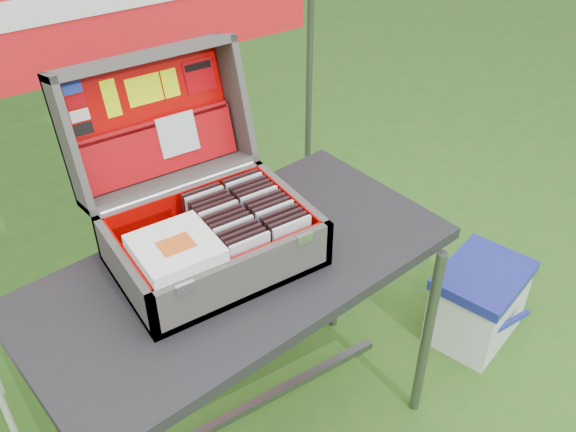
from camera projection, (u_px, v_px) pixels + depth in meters
ground at (285, 431)px, 2.35m from camera, size 80.00×80.00×0.00m
table at (243, 356)px, 2.12m from camera, size 1.35×0.80×0.80m
table_top at (238, 270)px, 1.89m from camera, size 1.35×0.80×0.04m
table_leg_fr at (427, 338)px, 2.21m from camera, size 0.04×0.04×0.76m
table_leg_bl at (46, 384)px, 2.05m from camera, size 0.04×0.04×0.76m
table_leg_br at (337, 256)px, 2.56m from camera, size 0.04×0.04×0.76m
table_brace at (246, 409)px, 2.29m from camera, size 1.13×0.03×0.03m
suitcase at (199, 179)px, 1.78m from camera, size 0.56×0.56×0.51m
suitcase_base_bottom at (215, 258)px, 1.89m from camera, size 0.56×0.40×0.02m
suitcase_base_wall_front at (246, 278)px, 1.72m from camera, size 0.56×0.02×0.15m
suitcase_base_wall_back at (185, 209)px, 1.98m from camera, size 0.56×0.02×0.15m
suitcase_base_wall_left at (125, 276)px, 1.73m from camera, size 0.02×0.40×0.15m
suitcase_base_wall_right at (291, 211)px, 1.97m from camera, size 0.02×0.40×0.15m
suitcase_liner_floor at (215, 255)px, 1.88m from camera, size 0.52×0.36×0.01m
suitcase_latch_left at (185, 288)px, 1.60m from camera, size 0.05×0.01×0.03m
suitcase_latch_right at (304, 239)px, 1.76m from camera, size 0.05×0.01×0.03m
suitcase_hinge at (181, 187)px, 1.94m from camera, size 0.50×0.02×0.02m
suitcase_lid_back at (149, 117)px, 1.98m from camera, size 0.56×0.14×0.39m
suitcase_lid_rim_far at (141, 57)px, 1.85m from camera, size 0.56×0.15×0.06m
suitcase_lid_rim_near at (171, 179)px, 2.00m from camera, size 0.56×0.15×0.06m
suitcase_lid_rim_left at (68, 145)px, 1.81m from camera, size 0.02×0.26×0.43m
suitcase_lid_rim_right at (235, 98)px, 2.04m from camera, size 0.02×0.26×0.43m
suitcase_lid_liner at (151, 118)px, 1.97m from camera, size 0.51×0.11×0.34m
suitcase_liner_wall_front at (244, 272)px, 1.73m from camera, size 0.52×0.01×0.13m
suitcase_liner_wall_back at (186, 208)px, 1.96m from camera, size 0.52×0.01×0.13m
suitcase_liner_wall_left at (129, 271)px, 1.73m from camera, size 0.01×0.36×0.13m
suitcase_liner_wall_right at (287, 210)px, 1.96m from camera, size 0.01×0.36×0.13m
suitcase_lid_pocket at (160, 148)px, 1.99m from camera, size 0.50×0.08×0.16m
suitcase_pocket_edge at (154, 123)px, 1.95m from camera, size 0.49×0.02×0.02m
suitcase_pocket_cd at (178, 134)px, 1.99m from camera, size 0.13×0.05×0.12m
lid_sticker_cc_a at (72, 88)px, 1.82m from camera, size 0.06×0.01×0.03m
lid_sticker_cc_b at (76, 102)px, 1.83m from camera, size 0.06×0.01×0.03m
lid_sticker_cc_c at (80, 115)px, 1.85m from camera, size 0.06×0.01×0.03m
lid_sticker_cc_d at (84, 129)px, 1.86m from camera, size 0.06×0.01×0.03m
lid_card_neon_tall at (111, 98)px, 1.88m from camera, size 0.05×0.03×0.11m
lid_card_neon_main at (144, 90)px, 1.93m from camera, size 0.11×0.03×0.08m
lid_card_neon_small at (170, 83)px, 1.96m from camera, size 0.05×0.03×0.08m
lid_sticker_band at (200, 76)px, 2.01m from camera, size 0.10×0.03×0.10m
lid_sticker_band_bar at (198, 66)px, 2.00m from camera, size 0.09×0.01×0.02m
cd_left_0 at (251, 260)px, 1.75m from camera, size 0.12×0.01×0.14m
cd_left_1 at (246, 255)px, 1.76m from camera, size 0.12×0.01×0.14m
cd_left_2 at (242, 251)px, 1.78m from camera, size 0.12×0.01×0.14m
cd_left_3 at (239, 247)px, 1.79m from camera, size 0.12×0.01×0.14m
cd_left_4 at (235, 243)px, 1.81m from camera, size 0.12×0.01×0.14m
cd_left_5 at (231, 239)px, 1.82m from camera, size 0.12×0.01×0.14m
cd_left_6 at (227, 234)px, 1.84m from camera, size 0.12×0.01×0.14m
cd_left_7 at (223, 231)px, 1.85m from camera, size 0.12×0.01×0.14m
cd_left_8 at (220, 227)px, 1.87m from camera, size 0.12×0.01×0.14m
cd_left_9 at (216, 223)px, 1.88m from camera, size 0.12×0.01×0.14m
cd_left_10 at (213, 219)px, 1.90m from camera, size 0.12×0.01×0.14m
cd_left_11 at (209, 215)px, 1.91m from camera, size 0.12×0.01×0.14m
cd_left_12 at (206, 212)px, 1.93m from camera, size 0.12×0.01×0.14m
cd_left_13 at (203, 208)px, 1.94m from camera, size 0.12×0.01×0.14m
cd_right_0 at (292, 243)px, 1.81m from camera, size 0.12×0.01×0.14m
cd_right_1 at (288, 238)px, 1.82m from camera, size 0.12×0.01×0.14m
cd_right_2 at (283, 234)px, 1.84m from camera, size 0.12×0.01×0.14m
cd_right_3 at (279, 231)px, 1.85m from camera, size 0.12×0.01×0.14m
cd_right_4 at (275, 227)px, 1.87m from camera, size 0.12×0.01×0.14m
cd_right_5 at (271, 223)px, 1.88m from camera, size 0.12×0.01×0.14m
cd_right_6 at (267, 219)px, 1.90m from camera, size 0.12×0.01×0.14m
cd_right_7 at (263, 215)px, 1.91m from camera, size 0.12×0.01×0.14m
cd_right_8 at (260, 212)px, 1.93m from camera, size 0.12×0.01×0.14m
cd_right_9 at (256, 208)px, 1.94m from camera, size 0.12×0.01×0.14m
cd_right_10 at (252, 205)px, 1.96m from camera, size 0.12×0.01×0.14m
cd_right_11 at (248, 201)px, 1.97m from camera, size 0.12×0.01×0.14m
cd_right_12 at (245, 198)px, 1.99m from camera, size 0.12×0.01×0.14m
cd_right_13 at (241, 194)px, 2.00m from camera, size 0.12×0.01×0.14m
songbook_0 at (176, 252)px, 1.69m from camera, size 0.21×0.21×0.00m
songbook_1 at (176, 251)px, 1.69m from camera, size 0.21×0.21×0.00m
songbook_2 at (175, 249)px, 1.68m from camera, size 0.21×0.21×0.00m
songbook_3 at (175, 248)px, 1.68m from camera, size 0.21×0.21×0.00m
songbook_4 at (175, 246)px, 1.68m from camera, size 0.21×0.21×0.00m
songbook_5 at (175, 245)px, 1.67m from camera, size 0.21×0.21×0.00m
songbook_6 at (175, 243)px, 1.67m from camera, size 0.21×0.21×0.00m
songbook_graphic at (176, 244)px, 1.66m from camera, size 0.09×0.07×0.00m
cooler at (478, 302)px, 2.65m from camera, size 0.46×0.40×0.34m
cooler_body at (477, 306)px, 2.66m from camera, size 0.44×0.38×0.30m
cooler_lid at (484, 276)px, 2.56m from camera, size 0.46×0.40×0.05m
cooler_handle at (508, 323)px, 2.53m from camera, size 0.23×0.02×0.02m
chair_leg_fr at (9, 418)px, 2.14m from camera, size 0.02×0.02×0.43m
cardboard_box at (347, 260)px, 2.86m from camera, size 0.34×0.13×0.36m
banner_post_right at (310, 61)px, 2.96m from camera, size 0.03×0.03×1.70m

